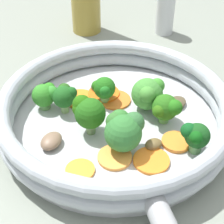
# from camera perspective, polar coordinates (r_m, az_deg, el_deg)

# --- Properties ---
(ground_plane) EXTENTS (4.00, 4.00, 0.00)m
(ground_plane) POSITION_cam_1_polar(r_m,az_deg,el_deg) (0.51, 0.00, -2.57)
(ground_plane) COLOR gray
(skillet) EXTENTS (0.29, 0.29, 0.01)m
(skillet) POSITION_cam_1_polar(r_m,az_deg,el_deg) (0.50, 0.00, -1.96)
(skillet) COLOR #B2B5B7
(skillet) RESTS_ON ground_plane
(skillet_rim_wall) EXTENTS (0.31, 0.31, 0.04)m
(skillet_rim_wall) POSITION_cam_1_polar(r_m,az_deg,el_deg) (0.49, 0.00, 0.55)
(skillet_rim_wall) COLOR #ABB3BC
(skillet_rim_wall) RESTS_ON skillet
(skillet_rivet_left) EXTENTS (0.01, 0.01, 0.01)m
(skillet_rivet_left) POSITION_cam_1_polar(r_m,az_deg,el_deg) (0.40, 1.65, -13.56)
(skillet_rivet_left) COLOR #B1B8B9
(skillet_rivet_left) RESTS_ON skillet
(skillet_rivet_right) EXTENTS (0.01, 0.01, 0.01)m
(skillet_rivet_right) POSITION_cam_1_polar(r_m,az_deg,el_deg) (0.41, 8.56, -11.93)
(skillet_rivet_right) COLOR #B3B7B6
(skillet_rivet_right) RESTS_ON skillet
(carrot_slice_0) EXTENTS (0.05, 0.05, 0.00)m
(carrot_slice_0) POSITION_cam_1_polar(r_m,az_deg,el_deg) (0.44, -5.40, -8.79)
(carrot_slice_0) COLOR orange
(carrot_slice_0) RESTS_ON skillet
(carrot_slice_1) EXTENTS (0.05, 0.05, 0.00)m
(carrot_slice_1) POSITION_cam_1_polar(r_m,az_deg,el_deg) (0.54, -5.33, 2.02)
(carrot_slice_1) COLOR orange
(carrot_slice_1) RESTS_ON skillet
(carrot_slice_2) EXTENTS (0.06, 0.06, 0.00)m
(carrot_slice_2) POSITION_cam_1_polar(r_m,az_deg,el_deg) (0.45, 5.51, -7.38)
(carrot_slice_2) COLOR orange
(carrot_slice_2) RESTS_ON skillet
(carrot_slice_3) EXTENTS (0.05, 0.05, 0.00)m
(carrot_slice_3) POSITION_cam_1_polar(r_m,az_deg,el_deg) (0.47, 9.27, -4.51)
(carrot_slice_3) COLOR orange
(carrot_slice_3) RESTS_ON skillet
(carrot_slice_4) EXTENTS (0.05, 0.05, 0.00)m
(carrot_slice_4) POSITION_cam_1_polar(r_m,az_deg,el_deg) (0.45, 0.19, -6.92)
(carrot_slice_4) COLOR #F99A40
(carrot_slice_4) RESTS_ON skillet
(carrot_slice_5) EXTENTS (0.06, 0.06, 0.01)m
(carrot_slice_5) POSITION_cam_1_polar(r_m,az_deg,el_deg) (0.54, -1.67, 2.80)
(carrot_slice_5) COLOR orange
(carrot_slice_5) RESTS_ON skillet
(carrot_slice_6) EXTENTS (0.05, 0.05, 0.00)m
(carrot_slice_6) POSITION_cam_1_polar(r_m,az_deg,el_deg) (0.53, -0.18, 1.87)
(carrot_slice_6) COLOR orange
(carrot_slice_6) RESTS_ON skillet
(broccoli_floret_0) EXTENTS (0.04, 0.03, 0.04)m
(broccoli_floret_0) POSITION_cam_1_polar(r_m,az_deg,el_deg) (0.50, -7.67, 2.47)
(broccoli_floret_0) COLOR #86AC66
(broccoli_floret_0) RESTS_ON skillet
(broccoli_floret_1) EXTENTS (0.04, 0.04, 0.05)m
(broccoli_floret_1) POSITION_cam_1_polar(r_m,az_deg,el_deg) (0.46, -4.17, 0.01)
(broccoli_floret_1) COLOR #678754
(broccoli_floret_1) RESTS_ON skillet
(broccoli_floret_2) EXTENTS (0.05, 0.05, 0.05)m
(broccoli_floret_2) POSITION_cam_1_polar(r_m,az_deg,el_deg) (0.44, 1.22, -2.69)
(broccoli_floret_2) COLOR #6D944B
(broccoli_floret_2) RESTS_ON skillet
(broccoli_floret_3) EXTENTS (0.03, 0.04, 0.04)m
(broccoli_floret_3) POSITION_cam_1_polar(r_m,az_deg,el_deg) (0.45, 12.13, -3.58)
(broccoli_floret_3) COLOR #5D9554
(broccoli_floret_3) RESTS_ON skillet
(broccoli_floret_4) EXTENTS (0.03, 0.04, 0.04)m
(broccoli_floret_4) POSITION_cam_1_polar(r_m,az_deg,el_deg) (0.52, -10.48, 2.62)
(broccoli_floret_4) COLOR #5E964D
(broccoli_floret_4) RESTS_ON skillet
(broccoli_floret_5) EXTENTS (0.03, 0.03, 0.04)m
(broccoli_floret_5) POSITION_cam_1_polar(r_m,az_deg,el_deg) (0.52, -1.68, 3.56)
(broccoli_floret_5) COLOR #6D924A
(broccoli_floret_5) RESTS_ON skillet
(broccoli_floret_6) EXTENTS (0.03, 0.04, 0.04)m
(broccoli_floret_6) POSITION_cam_1_polar(r_m,az_deg,el_deg) (0.48, 7.77, 0.44)
(broccoli_floret_6) COLOR #6DA651
(broccoli_floret_6) RESTS_ON skillet
(broccoli_floret_7) EXTENTS (0.05, 0.05, 0.05)m
(broccoli_floret_7) POSITION_cam_1_polar(r_m,az_deg,el_deg) (0.50, 5.06, 2.85)
(broccoli_floret_7) COLOR #6DA85C
(broccoli_floret_7) RESTS_ON skillet
(mushroom_piece_0) EXTENTS (0.02, 0.03, 0.01)m
(mushroom_piece_0) POSITION_cam_1_polar(r_m,az_deg,el_deg) (0.46, 5.85, -4.90)
(mushroom_piece_0) COLOR brown
(mushroom_piece_0) RESTS_ON skillet
(mushroom_piece_1) EXTENTS (0.04, 0.04, 0.01)m
(mushroom_piece_1) POSITION_cam_1_polar(r_m,az_deg,el_deg) (0.53, 9.42, 1.42)
(mushroom_piece_1) COLOR brown
(mushroom_piece_1) RESTS_ON skillet
(mushroom_piece_2) EXTENTS (0.03, 0.03, 0.01)m
(mushroom_piece_2) POSITION_cam_1_polar(r_m,az_deg,el_deg) (0.55, -2.69, 3.64)
(mushroom_piece_2) COLOR brown
(mushroom_piece_2) RESTS_ON skillet
(mushroom_piece_3) EXTENTS (0.04, 0.03, 0.01)m
(mushroom_piece_3) POSITION_cam_1_polar(r_m,az_deg,el_deg) (0.47, -9.71, -4.36)
(mushroom_piece_3) COLOR #7C624B
(mushroom_piece_3) RESTS_ON skillet
(salt_shaker) EXTENTS (0.03, 0.03, 0.10)m
(salt_shaker) POSITION_cam_1_polar(r_m,az_deg,el_deg) (0.73, 7.89, 15.55)
(salt_shaker) COLOR silver
(salt_shaker) RESTS_ON ground_plane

